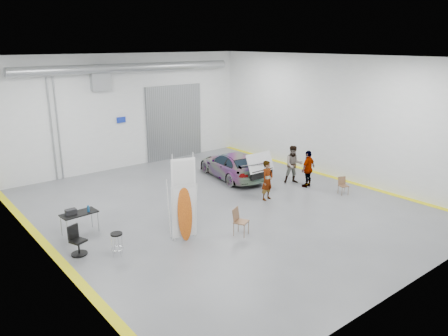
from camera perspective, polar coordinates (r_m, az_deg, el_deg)
ground at (r=18.14m, az=-0.22°, el=-5.05°), size 16.00×16.00×0.00m
room_shell at (r=18.99m, az=-3.89°, el=8.62°), size 14.02×16.18×6.01m
sedan_car at (r=21.73m, az=1.00°, el=0.36°), size 2.51×4.64×1.28m
person_a at (r=18.74m, az=5.67°, el=-1.61°), size 0.69×0.52×1.73m
person_b at (r=21.11m, az=9.07°, el=0.46°), size 1.13×1.07×1.83m
person_c at (r=20.66m, az=10.93°, el=-0.10°), size 1.08×0.59×1.75m
surfboard_display at (r=14.86m, az=-4.97°, el=-4.89°), size 0.85×0.40×3.07m
folding_chair_near at (r=15.50m, az=2.22°, el=-7.67°), size 0.61×0.65×0.97m
folding_chair_far at (r=20.18m, az=15.29°, el=-2.67°), size 0.48×0.50×0.78m
shop_stool at (r=14.44m, az=-13.79°, el=-9.67°), size 0.40×0.40×0.78m
work_table at (r=16.21m, az=-18.66°, el=-5.63°), size 1.28×0.70×1.01m
office_chair at (r=14.87m, az=-18.58°, el=-9.14°), size 0.55×0.57×0.97m
trunk_lid at (r=20.15m, az=4.56°, el=0.97°), size 1.49×0.90×0.04m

